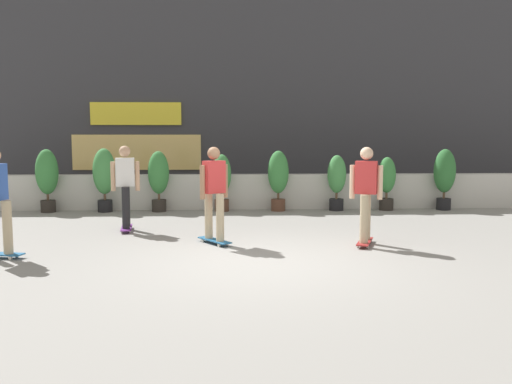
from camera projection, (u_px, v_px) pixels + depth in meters
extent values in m
plane|color=gray|center=(260.00, 262.00, 7.89)|extent=(48.00, 48.00, 0.00)
cube|color=beige|center=(249.00, 192.00, 13.81)|extent=(18.00, 0.40, 0.90)
cube|color=#38383D|center=(245.00, 96.00, 17.50)|extent=(20.00, 2.00, 6.50)
cube|color=yellow|center=(136.00, 114.00, 16.38)|extent=(2.80, 0.08, 0.70)
cube|color=#F2CC72|center=(137.00, 152.00, 16.52)|extent=(4.00, 0.06, 1.10)
cylinder|color=#2D2823|center=(48.00, 206.00, 13.18)|extent=(0.36, 0.36, 0.30)
cylinder|color=brown|center=(48.00, 197.00, 13.15)|extent=(0.06, 0.06, 0.15)
ellipsoid|color=#387F3D|center=(47.00, 172.00, 13.09)|extent=(0.55, 0.55, 1.12)
cylinder|color=black|center=(105.00, 206.00, 13.24)|extent=(0.36, 0.36, 0.30)
cylinder|color=brown|center=(105.00, 197.00, 13.21)|extent=(0.06, 0.06, 0.15)
ellipsoid|color=#428C47|center=(104.00, 171.00, 13.15)|extent=(0.56, 0.56, 1.14)
cylinder|color=#2D2823|center=(159.00, 206.00, 13.29)|extent=(0.36, 0.36, 0.30)
cylinder|color=brown|center=(159.00, 197.00, 13.27)|extent=(0.06, 0.06, 0.15)
ellipsoid|color=#387F3D|center=(158.00, 173.00, 13.21)|extent=(0.52, 0.52, 1.07)
cylinder|color=brown|center=(222.00, 205.00, 13.36)|extent=(0.36, 0.36, 0.30)
cylinder|color=brown|center=(222.00, 196.00, 13.34)|extent=(0.06, 0.06, 0.15)
ellipsoid|color=#428C47|center=(222.00, 174.00, 13.28)|extent=(0.48, 0.48, 0.99)
cylinder|color=brown|center=(278.00, 205.00, 13.42)|extent=(0.36, 0.36, 0.30)
cylinder|color=brown|center=(278.00, 196.00, 13.40)|extent=(0.06, 0.06, 0.15)
ellipsoid|color=#387F3D|center=(278.00, 172.00, 13.34)|extent=(0.53, 0.53, 1.08)
cylinder|color=black|center=(336.00, 205.00, 13.49)|extent=(0.36, 0.36, 0.30)
cylinder|color=brown|center=(336.00, 196.00, 13.47)|extent=(0.06, 0.06, 0.15)
ellipsoid|color=#428C47|center=(337.00, 174.00, 13.41)|extent=(0.47, 0.47, 0.96)
cylinder|color=#2D2823|center=(386.00, 204.00, 13.54)|extent=(0.36, 0.36, 0.30)
cylinder|color=brown|center=(386.00, 196.00, 13.52)|extent=(0.06, 0.06, 0.15)
ellipsoid|color=#387F3D|center=(387.00, 175.00, 13.47)|extent=(0.45, 0.45, 0.91)
cylinder|color=black|center=(443.00, 204.00, 13.61)|extent=(0.36, 0.36, 0.30)
cylinder|color=brown|center=(444.00, 195.00, 13.59)|extent=(0.06, 0.06, 0.15)
ellipsoid|color=#2D6B33|center=(445.00, 171.00, 13.52)|extent=(0.55, 0.55, 1.12)
cube|color=maroon|center=(365.00, 241.00, 9.12)|extent=(0.47, 0.82, 0.02)
cylinder|color=silver|center=(362.00, 241.00, 9.40)|extent=(0.05, 0.06, 0.06)
cylinder|color=silver|center=(371.00, 241.00, 9.35)|extent=(0.05, 0.06, 0.06)
cylinder|color=silver|center=(358.00, 246.00, 8.91)|extent=(0.05, 0.06, 0.06)
cylinder|color=silver|center=(368.00, 247.00, 8.86)|extent=(0.05, 0.06, 0.06)
cylinder|color=tan|center=(367.00, 216.00, 9.25)|extent=(0.14, 0.14, 0.82)
cylinder|color=tan|center=(364.00, 219.00, 8.91)|extent=(0.14, 0.14, 0.82)
cube|color=red|center=(366.00, 177.00, 9.01)|extent=(0.41, 0.32, 0.56)
sphere|color=beige|center=(367.00, 153.00, 8.97)|extent=(0.22, 0.22, 0.22)
cylinder|color=beige|center=(352.00, 182.00, 9.09)|extent=(0.09, 0.09, 0.58)
cylinder|color=beige|center=(380.00, 182.00, 8.94)|extent=(0.09, 0.09, 0.58)
cube|color=#72338C|center=(127.00, 228.00, 10.53)|extent=(0.32, 0.82, 0.02)
cylinder|color=silver|center=(123.00, 227.00, 10.78)|extent=(0.04, 0.06, 0.06)
cylinder|color=silver|center=(131.00, 227.00, 10.81)|extent=(0.04, 0.06, 0.06)
cylinder|color=silver|center=(122.00, 232.00, 10.27)|extent=(0.04, 0.06, 0.06)
cylinder|color=silver|center=(130.00, 232.00, 10.30)|extent=(0.04, 0.06, 0.06)
cylinder|color=black|center=(126.00, 206.00, 10.67)|extent=(0.14, 0.14, 0.82)
cylinder|color=black|center=(126.00, 208.00, 10.31)|extent=(0.14, 0.14, 0.82)
cube|color=white|center=(125.00, 172.00, 10.42)|extent=(0.39, 0.25, 0.56)
sphere|color=tan|center=(125.00, 151.00, 10.38)|extent=(0.22, 0.22, 0.22)
cylinder|color=tan|center=(113.00, 176.00, 10.38)|extent=(0.09, 0.09, 0.58)
cylinder|color=tan|center=(137.00, 176.00, 10.47)|extent=(0.09, 0.09, 0.58)
cylinder|color=silver|center=(10.00, 258.00, 8.03)|extent=(0.06, 0.04, 0.06)
cylinder|color=silver|center=(17.00, 256.00, 8.18)|extent=(0.06, 0.04, 0.06)
cylinder|color=tan|center=(7.00, 227.00, 8.07)|extent=(0.14, 0.14, 0.82)
cylinder|color=tan|center=(5.00, 186.00, 8.27)|extent=(0.09, 0.09, 0.58)
cube|color=#266699|center=(214.00, 240.00, 9.24)|extent=(0.63, 0.77, 0.02)
cylinder|color=silver|center=(203.00, 241.00, 9.40)|extent=(0.06, 0.06, 0.06)
cylinder|color=silver|center=(210.00, 239.00, 9.49)|extent=(0.06, 0.06, 0.06)
cylinder|color=silver|center=(219.00, 245.00, 8.99)|extent=(0.06, 0.06, 0.06)
cylinder|color=silver|center=(227.00, 244.00, 9.09)|extent=(0.06, 0.06, 0.06)
cylinder|color=tan|center=(209.00, 215.00, 9.33)|extent=(0.14, 0.14, 0.82)
cylinder|color=tan|center=(220.00, 218.00, 9.05)|extent=(0.14, 0.14, 0.82)
cube|color=red|center=(214.00, 177.00, 9.12)|extent=(0.41, 0.37, 0.56)
sphere|color=#9E7051|center=(214.00, 153.00, 9.08)|extent=(0.22, 0.22, 0.22)
cylinder|color=#9E7051|center=(202.00, 182.00, 8.99)|extent=(0.09, 0.09, 0.58)
cylinder|color=#9E7051|center=(225.00, 181.00, 9.28)|extent=(0.09, 0.09, 0.58)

